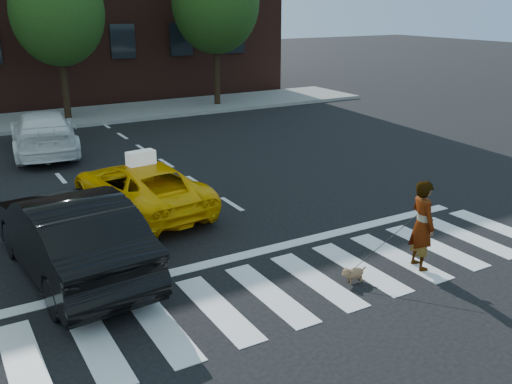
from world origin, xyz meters
TOP-DOWN VIEW (x-y plane):
  - ground at (0.00, 0.00)m, footprint 120.00×120.00m
  - crosswalk at (0.00, 0.00)m, footprint 13.00×2.40m
  - stop_line at (0.00, 1.60)m, footprint 12.00×0.30m
  - sidewalk_far at (0.00, 17.50)m, footprint 30.00×4.00m
  - tree_mid at (0.53, 17.00)m, footprint 3.69×3.69m
  - taxi at (-0.52, 5.04)m, footprint 2.54×4.60m
  - black_sedan at (-2.72, 2.50)m, footprint 2.08×4.92m
  - white_suv at (-1.40, 11.98)m, footprint 2.57×5.07m
  - woman at (3.00, -0.52)m, footprint 0.54×0.70m
  - dog at (1.54, -0.36)m, footprint 0.51×0.23m
  - taxi_sign at (-0.52, 4.84)m, footprint 0.68×0.36m

SIDE VIEW (x-z plane):
  - ground at x=0.00m, z-range 0.00..0.00m
  - crosswalk at x=0.00m, z-range 0.00..0.01m
  - stop_line at x=0.00m, z-range 0.00..0.01m
  - sidewalk_far at x=0.00m, z-range 0.00..0.15m
  - dog at x=1.54m, z-range 0.02..0.31m
  - taxi at x=-0.52m, z-range 0.00..1.22m
  - white_suv at x=-1.40m, z-range 0.00..1.41m
  - black_sedan at x=-2.72m, z-range 0.00..1.58m
  - woman at x=3.00m, z-range 0.00..1.72m
  - taxi_sign at x=-0.52m, z-range 1.22..1.54m
  - tree_mid at x=0.53m, z-range 1.30..8.40m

